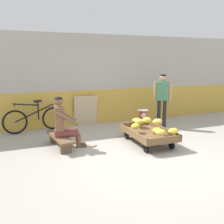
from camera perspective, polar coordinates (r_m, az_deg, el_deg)
name	(u,v)px	position (r m, az deg, el deg)	size (l,w,h in m)	color
ground_plane	(145,157)	(5.17, 7.53, -10.04)	(80.00, 80.00, 0.00)	#A39E93
back_wall	(96,80)	(7.71, -3.58, 7.31)	(16.00, 0.30, 2.65)	gold
banana_cart	(148,134)	(5.89, 8.12, -4.86)	(0.86, 1.45, 0.36)	brown
banana_pile	(150,125)	(5.77, 8.65, -2.98)	(0.84, 1.40, 0.26)	yellow
low_bench	(60,139)	(5.69, -11.68, -6.00)	(0.44, 1.13, 0.27)	brown
vendor_seated	(63,123)	(5.60, -10.93, -2.35)	(0.71, 0.53, 1.14)	brown
plastic_crate	(142,126)	(6.94, 6.89, -3.08)	(0.36, 0.28, 0.30)	red
weighing_scale	(143,115)	(6.87, 6.96, -0.63)	(0.30, 0.30, 0.29)	#28282D
bicycle_near_left	(35,119)	(7.09, -17.08, -1.51)	(1.66, 0.48, 0.86)	black
sign_board	(86,111)	(7.51, -5.97, 0.34)	(0.70, 0.19, 0.89)	#C6B289
customer_adult	(162,95)	(7.22, 11.33, 3.83)	(0.42, 0.34, 1.53)	#232328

